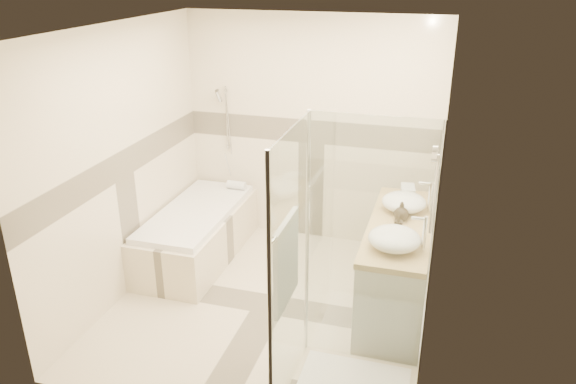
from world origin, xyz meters
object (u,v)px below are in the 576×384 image
(bathtub, at_px, (197,231))
(vessel_sink_near, at_px, (404,202))
(vanity, at_px, (399,266))
(vessel_sink_far, at_px, (394,239))
(amenity_bottle_b, at_px, (401,211))
(shower_enclosure, at_px, (338,337))
(amenity_bottle_a, at_px, (399,223))

(bathtub, height_order, vessel_sink_near, vessel_sink_near)
(vanity, relative_size, vessel_sink_near, 4.01)
(bathtub, bearing_deg, vanity, -9.25)
(vessel_sink_near, distance_m, vessel_sink_far, 0.76)
(vessel_sink_near, bearing_deg, amenity_bottle_b, -90.00)
(vessel_sink_near, distance_m, amenity_bottle_b, 0.23)
(bathtub, bearing_deg, vessel_sink_near, -1.50)
(vanity, distance_m, vessel_sink_near, 0.58)
(shower_enclosure, bearing_deg, amenity_bottle_a, 76.22)
(shower_enclosure, distance_m, amenity_bottle_b, 1.43)
(shower_enclosure, xyz_separation_m, vessel_sink_far, (0.27, 0.80, 0.43))
(bathtub, xyz_separation_m, amenity_bottle_a, (2.13, -0.51, 0.62))
(bathtub, relative_size, amenity_bottle_a, 11.46)
(shower_enclosure, distance_m, amenity_bottle_a, 1.22)
(shower_enclosure, xyz_separation_m, vessel_sink_near, (0.27, 1.56, 0.43))
(amenity_bottle_a, bearing_deg, bathtub, 166.57)
(vanity, xyz_separation_m, vessel_sink_near, (-0.02, 0.29, 0.50))
(vessel_sink_far, height_order, amenity_bottle_b, amenity_bottle_b)
(shower_enclosure, height_order, vessel_sink_far, shower_enclosure)
(bathtub, distance_m, amenity_bottle_a, 2.28)
(bathtub, height_order, amenity_bottle_a, amenity_bottle_a)
(amenity_bottle_b, bearing_deg, vessel_sink_near, 90.00)
(vanity, bearing_deg, amenity_bottle_b, 107.26)
(vanity, bearing_deg, vessel_sink_far, -92.43)
(amenity_bottle_a, bearing_deg, amenity_bottle_b, 90.00)
(amenity_bottle_a, bearing_deg, vanity, 82.83)
(amenity_bottle_a, xyz_separation_m, amenity_bottle_b, (0.00, 0.22, 0.01))
(bathtub, bearing_deg, amenity_bottle_b, -7.64)
(vessel_sink_far, relative_size, amenity_bottle_a, 2.83)
(vanity, relative_size, vessel_sink_far, 3.86)
(bathtub, bearing_deg, amenity_bottle_a, -13.43)
(vessel_sink_near, bearing_deg, vanity, -86.12)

